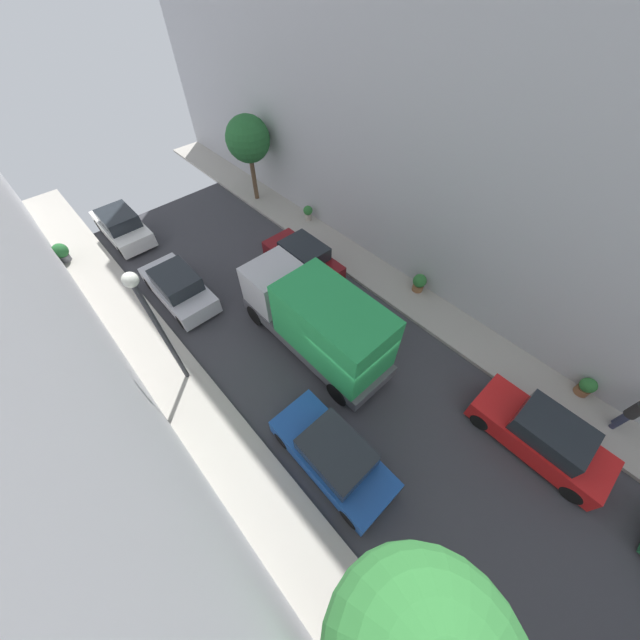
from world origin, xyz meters
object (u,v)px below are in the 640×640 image
object	(u,v)px
delivery_truck	(317,320)
lamp_post	(153,317)
parked_car_left_4	(122,226)
potted_plant_2	(419,282)
potted_plant_5	(587,387)
parked_car_right_2	(541,435)
potted_plant_1	(308,212)
parked_car_left_2	(333,455)
parked_car_right_3	(303,258)
street_tree_1	(248,139)
potted_plant_3	(61,252)
parked_car_left_3	(178,287)
pedestrian	(632,413)

from	to	relation	value
delivery_truck	lamp_post	xyz separation A→B (m)	(-4.60, 2.35, 1.86)
delivery_truck	lamp_post	world-z (taller)	lamp_post
parked_car_left_4	potted_plant_2	world-z (taller)	parked_car_left_4
potted_plant_5	parked_car_right_2	bearing A→B (deg)	173.80
potted_plant_1	lamp_post	size ratio (longest dim) A/B	0.16
parked_car_left_4	parked_car_left_2	bearing A→B (deg)	-90.00
parked_car_right_2	potted_plant_1	distance (m)	14.93
parked_car_right_3	potted_plant_2	world-z (taller)	parked_car_right_3
street_tree_1	potted_plant_5	bearing A→B (deg)	-86.93
parked_car_right_2	parked_car_left_4	bearing A→B (deg)	104.89
potted_plant_3	parked_car_left_4	bearing A→B (deg)	-0.07
parked_car_left_2	potted_plant_2	xyz separation A→B (m)	(8.28, 2.88, -0.10)
street_tree_1	lamp_post	size ratio (longest dim) A/B	0.88
parked_car_right_2	lamp_post	size ratio (longest dim) A/B	0.79
street_tree_1	potted_plant_3	world-z (taller)	street_tree_1
parked_car_left_3	parked_car_right_2	bearing A→B (deg)	-69.02
potted_plant_5	potted_plant_3	bearing A→B (deg)	119.13
pedestrian	potted_plant_3	xyz separation A→B (m)	(-11.06, 21.93, -0.39)
parked_car_left_2	parked_car_right_3	distance (m)	9.38
potted_plant_5	street_tree_1	bearing A→B (deg)	93.07
parked_car_left_2	potted_plant_3	xyz separation A→B (m)	(-3.07, 16.20, -0.04)
parked_car_right_2	lamp_post	bearing A→B (deg)	125.70
parked_car_right_2	potted_plant_3	xyz separation A→B (m)	(-8.47, 20.31, -0.04)
parked_car_right_3	potted_plant_2	distance (m)	5.59
pedestrian	lamp_post	distance (m)	15.59
parked_car_left_4	lamp_post	bearing A→B (deg)	-100.60
parked_car_left_3	parked_car_right_3	bearing A→B (deg)	-23.05
parked_car_right_3	lamp_post	bearing A→B (deg)	-167.45
parked_car_right_3	potted_plant_5	distance (m)	12.49
parked_car_right_3	parked_car_left_2	bearing A→B (deg)	-125.15
delivery_truck	potted_plant_1	bearing A→B (deg)	50.99
parked_car_left_2	street_tree_1	world-z (taller)	street_tree_1
parked_car_left_2	potted_plant_2	distance (m)	8.77
parked_car_left_4	potted_plant_5	world-z (taller)	parked_car_left_4
parked_car_right_3	street_tree_1	xyz separation A→B (m)	(2.03, 6.69, 2.86)
parked_car_left_2	parked_car_left_4	size ratio (longest dim) A/B	1.00
potted_plant_1	potted_plant_5	distance (m)	14.99
parked_car_right_2	potted_plant_1	bearing A→B (deg)	79.01
street_tree_1	lamp_post	xyz separation A→B (m)	(-9.33, -8.32, 0.07)
parked_car_left_2	pedestrian	bearing A→B (deg)	-35.62
parked_car_left_4	delivery_truck	distance (m)	12.83
parked_car_right_2	lamp_post	world-z (taller)	lamp_post
pedestrian	lamp_post	size ratio (longest dim) A/B	0.33
potted_plant_3	potted_plant_5	bearing A→B (deg)	-60.87
parked_car_left_4	potted_plant_3	xyz separation A→B (m)	(-3.07, 0.00, -0.04)
parked_car_left_4	parked_car_right_2	world-z (taller)	same
parked_car_left_4	street_tree_1	world-z (taller)	street_tree_1
parked_car_right_2	potted_plant_2	xyz separation A→B (m)	(2.88, 7.00, -0.10)
potted_plant_5	lamp_post	world-z (taller)	lamp_post
street_tree_1	parked_car_right_2	bearing A→B (deg)	-96.26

